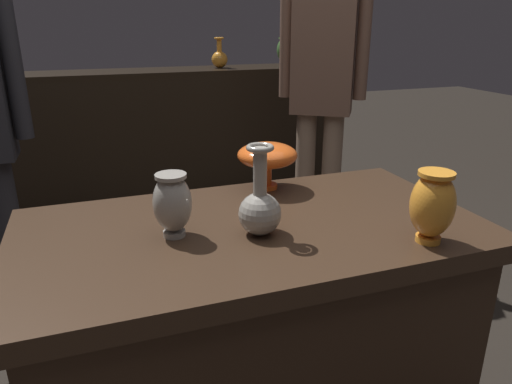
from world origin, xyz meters
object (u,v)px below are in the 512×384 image
(shelf_vase_right, at_px, (220,58))
(vase_left_accent, at_px, (173,203))
(vase_tall_behind, at_px, (267,156))
(shelf_vase_far_right, at_px, (285,50))
(visitor_near_right, at_px, (322,83))
(vase_centerpiece, at_px, (260,207))
(vase_right_accent, at_px, (433,205))

(shelf_vase_right, bearing_deg, vase_left_accent, -108.20)
(vase_tall_behind, relative_size, vase_left_accent, 1.17)
(shelf_vase_far_right, height_order, visitor_near_right, visitor_near_right)
(vase_centerpiece, relative_size, vase_right_accent, 1.29)
(shelf_vase_right, bearing_deg, visitor_near_right, -72.04)
(vase_centerpiece, bearing_deg, vase_tall_behind, 66.28)
(vase_right_accent, height_order, shelf_vase_right, shelf_vase_right)
(shelf_vase_right, bearing_deg, shelf_vase_far_right, 7.64)
(vase_left_accent, bearing_deg, shelf_vase_far_right, 61.27)
(visitor_near_right, bearing_deg, vase_centerpiece, 91.48)
(vase_centerpiece, relative_size, shelf_vase_right, 1.12)
(vase_left_accent, relative_size, visitor_near_right, 0.10)
(vase_right_accent, height_order, shelf_vase_far_right, shelf_vase_far_right)
(shelf_vase_right, xyz_separation_m, visitor_near_right, (0.31, -0.95, -0.07))
(vase_left_accent, relative_size, vase_right_accent, 0.91)
(vase_tall_behind, height_order, visitor_near_right, visitor_near_right)
(visitor_near_right, bearing_deg, vase_tall_behind, 89.08)
(vase_right_accent, xyz_separation_m, shelf_vase_far_right, (0.68, 2.50, 0.20))
(shelf_vase_far_right, distance_m, visitor_near_right, 1.05)
(vase_tall_behind, distance_m, visitor_near_right, 1.21)
(visitor_near_right, bearing_deg, shelf_vase_right, -38.21)
(vase_tall_behind, height_order, vase_left_accent, vase_left_accent)
(vase_tall_behind, height_order, shelf_vase_far_right, shelf_vase_far_right)
(shelf_vase_right, bearing_deg, vase_tall_behind, -101.16)
(vase_right_accent, bearing_deg, vase_centerpiece, 154.23)
(vase_centerpiece, relative_size, vase_left_accent, 1.42)
(vase_right_accent, relative_size, shelf_vase_far_right, 0.91)
(vase_right_accent, bearing_deg, vase_left_accent, 157.72)
(vase_right_accent, relative_size, shelf_vase_right, 0.87)
(vase_right_accent, xyz_separation_m, visitor_near_right, (0.46, 1.48, 0.09))
(shelf_vase_far_right, xyz_separation_m, visitor_near_right, (-0.21, -1.02, -0.11))
(shelf_vase_far_right, bearing_deg, shelf_vase_right, -172.36)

